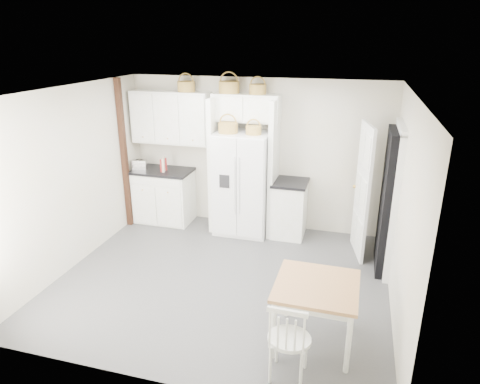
% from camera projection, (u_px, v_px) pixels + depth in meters
% --- Properties ---
extents(floor, '(4.50, 4.50, 0.00)m').
position_uv_depth(floor, '(223.00, 279.00, 6.04)').
color(floor, '#4C4C4D').
rests_on(floor, ground).
extents(ceiling, '(4.50, 4.50, 0.00)m').
position_uv_depth(ceiling, '(220.00, 91.00, 5.15)').
color(ceiling, white).
rests_on(ceiling, wall_back).
extents(wall_back, '(4.50, 0.00, 4.50)m').
position_uv_depth(wall_back, '(257.00, 155.00, 7.41)').
color(wall_back, beige).
rests_on(wall_back, floor).
extents(wall_left, '(0.00, 4.00, 4.00)m').
position_uv_depth(wall_left, '(73.00, 178.00, 6.16)').
color(wall_left, beige).
rests_on(wall_left, floor).
extents(wall_right, '(0.00, 4.00, 4.00)m').
position_uv_depth(wall_right, '(403.00, 210.00, 5.03)').
color(wall_right, beige).
rests_on(wall_right, floor).
extents(refrigerator, '(0.91, 0.73, 1.75)m').
position_uv_depth(refrigerator, '(243.00, 183.00, 7.27)').
color(refrigerator, white).
rests_on(refrigerator, floor).
extents(base_cab_left, '(1.01, 0.64, 0.94)m').
position_uv_depth(base_cab_left, '(164.00, 196.00, 7.84)').
color(base_cab_left, silver).
rests_on(base_cab_left, floor).
extents(base_cab_right, '(0.53, 0.63, 0.93)m').
position_uv_depth(base_cab_right, '(290.00, 209.00, 7.25)').
color(base_cab_right, silver).
rests_on(base_cab_right, floor).
extents(dining_table, '(0.89, 0.89, 0.73)m').
position_uv_depth(dining_table, '(315.00, 313.00, 4.69)').
color(dining_table, '#9F6E3E').
rests_on(dining_table, floor).
extents(windsor_chair, '(0.44, 0.40, 0.88)m').
position_uv_depth(windsor_chair, '(289.00, 339.00, 4.18)').
color(windsor_chair, silver).
rests_on(windsor_chair, floor).
extents(counter_left, '(1.05, 0.68, 0.04)m').
position_uv_depth(counter_left, '(163.00, 171.00, 7.67)').
color(counter_left, black).
rests_on(counter_left, base_cab_left).
extents(counter_right, '(0.57, 0.67, 0.04)m').
position_uv_depth(counter_right, '(291.00, 182.00, 7.09)').
color(counter_right, black).
rests_on(counter_right, base_cab_right).
extents(toaster, '(0.29, 0.20, 0.18)m').
position_uv_depth(toaster, '(139.00, 165.00, 7.64)').
color(toaster, silver).
rests_on(toaster, counter_left).
extents(cookbook_red, '(0.07, 0.16, 0.23)m').
position_uv_depth(cookbook_red, '(163.00, 165.00, 7.54)').
color(cookbook_red, maroon).
rests_on(cookbook_red, counter_left).
extents(cookbook_cream, '(0.08, 0.17, 0.25)m').
position_uv_depth(cookbook_cream, '(164.00, 164.00, 7.53)').
color(cookbook_cream, beige).
rests_on(cookbook_cream, counter_left).
extents(basket_upper_c, '(0.30, 0.30, 0.17)m').
position_uv_depth(basket_upper_c, '(186.00, 86.00, 7.16)').
color(basket_upper_c, olive).
rests_on(basket_upper_c, upper_cabinet).
extents(basket_bridge_a, '(0.34, 0.34, 0.19)m').
position_uv_depth(basket_bridge_a, '(229.00, 87.00, 6.97)').
color(basket_bridge_a, olive).
rests_on(basket_bridge_a, bridge_cabinet).
extents(basket_bridge_b, '(0.28, 0.28, 0.16)m').
position_uv_depth(basket_bridge_b, '(258.00, 89.00, 6.86)').
color(basket_bridge_b, olive).
rests_on(basket_bridge_b, bridge_cabinet).
extents(basket_fridge_a, '(0.32, 0.32, 0.17)m').
position_uv_depth(basket_fridge_a, '(228.00, 128.00, 6.91)').
color(basket_fridge_a, olive).
rests_on(basket_fridge_a, refrigerator).
extents(basket_fridge_b, '(0.25, 0.25, 0.13)m').
position_uv_depth(basket_fridge_b, '(254.00, 130.00, 6.80)').
color(basket_fridge_b, olive).
rests_on(basket_fridge_b, refrigerator).
extents(upper_cabinet, '(1.40, 0.34, 0.90)m').
position_uv_depth(upper_cabinet, '(171.00, 118.00, 7.43)').
color(upper_cabinet, silver).
rests_on(upper_cabinet, wall_back).
extents(bridge_cabinet, '(1.12, 0.34, 0.45)m').
position_uv_depth(bridge_cabinet, '(246.00, 108.00, 7.01)').
color(bridge_cabinet, silver).
rests_on(bridge_cabinet, wall_back).
extents(fridge_panel_left, '(0.08, 0.60, 2.30)m').
position_uv_depth(fridge_panel_left, '(215.00, 165.00, 7.35)').
color(fridge_panel_left, silver).
rests_on(fridge_panel_left, floor).
extents(fridge_panel_right, '(0.08, 0.60, 2.30)m').
position_uv_depth(fridge_panel_right, '(274.00, 169.00, 7.09)').
color(fridge_panel_right, silver).
rests_on(fridge_panel_right, floor).
extents(trim_post, '(0.09, 0.09, 2.60)m').
position_uv_depth(trim_post, '(124.00, 155.00, 7.37)').
color(trim_post, black).
rests_on(trim_post, floor).
extents(doorway_void, '(0.18, 0.85, 2.05)m').
position_uv_depth(doorway_void, '(388.00, 202.00, 6.05)').
color(doorway_void, black).
rests_on(doorway_void, floor).
extents(door_slab, '(0.21, 0.79, 2.05)m').
position_uv_depth(door_slab, '(362.00, 191.00, 6.44)').
color(door_slab, white).
rests_on(door_slab, floor).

